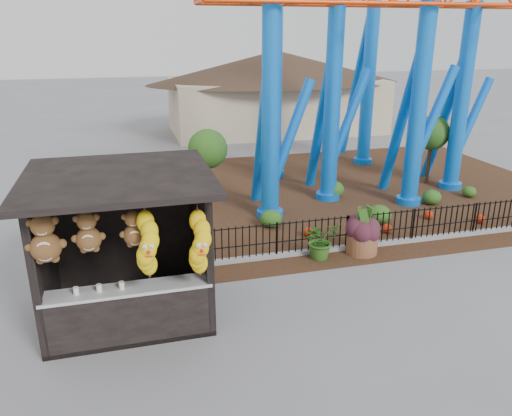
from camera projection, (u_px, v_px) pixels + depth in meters
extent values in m
plane|color=slate|center=(283.00, 323.00, 10.23)|extent=(120.00, 120.00, 0.00)
cube|color=#331E11|center=(319.00, 192.00, 18.48)|extent=(18.00, 12.00, 0.02)
cube|color=gray|center=(386.00, 243.00, 13.91)|extent=(18.00, 0.18, 0.12)
cube|color=black|center=(131.00, 311.00, 10.57)|extent=(3.20, 2.60, 0.10)
cube|color=black|center=(124.00, 226.00, 11.21)|extent=(3.20, 0.12, 3.00)
cube|color=black|center=(43.00, 257.00, 9.71)|extent=(0.12, 2.60, 3.00)
cube|color=black|center=(200.00, 240.00, 10.46)|extent=(0.12, 2.60, 3.00)
cube|color=black|center=(118.00, 177.00, 9.34)|extent=(3.50, 3.40, 0.12)
cube|color=black|center=(35.00, 286.00, 8.59)|extent=(0.14, 0.14, 3.00)
cube|color=black|center=(210.00, 266.00, 9.34)|extent=(0.14, 0.14, 3.00)
cube|color=black|center=(130.00, 316.00, 9.45)|extent=(3.00, 0.50, 1.10)
cube|color=#B7B7BC|center=(128.00, 289.00, 9.26)|extent=(3.10, 0.55, 0.06)
cylinder|color=black|center=(119.00, 209.00, 8.31)|extent=(2.90, 0.04, 0.04)
cylinder|color=blue|center=(271.00, 107.00, 14.88)|extent=(0.56, 0.56, 7.00)
cylinder|color=blue|center=(270.00, 213.00, 16.01)|extent=(0.84, 0.84, 0.24)
cylinder|color=blue|center=(333.00, 95.00, 16.53)|extent=(0.56, 0.56, 7.30)
cylinder|color=blue|center=(328.00, 196.00, 17.72)|extent=(0.84, 0.84, 0.24)
cylinder|color=blue|center=(420.00, 93.00, 16.02)|extent=(0.56, 0.56, 7.50)
cylinder|color=blue|center=(408.00, 200.00, 17.23)|extent=(0.84, 0.84, 0.24)
cylinder|color=blue|center=(462.00, 100.00, 17.87)|extent=(0.56, 0.56, 6.60)
cylinder|color=blue|center=(450.00, 185.00, 18.94)|extent=(0.84, 0.84, 0.24)
cylinder|color=blue|center=(275.00, 56.00, 18.92)|extent=(0.56, 0.56, 9.50)
cylinder|color=blue|center=(274.00, 173.00, 20.48)|extent=(0.84, 0.84, 0.24)
cylinder|color=blue|center=(371.00, 41.00, 20.76)|extent=(0.56, 0.56, 10.50)
cylinder|color=blue|center=(363.00, 161.00, 22.48)|extent=(0.84, 0.84, 0.24)
cylinder|color=blue|center=(263.00, 131.00, 15.99)|extent=(0.36, 2.21, 5.85)
cylinder|color=blue|center=(289.00, 139.00, 15.68)|extent=(1.62, 0.32, 3.73)
cylinder|color=blue|center=(321.00, 118.00, 17.66)|extent=(0.36, 2.29, 6.10)
cylinder|color=blue|center=(346.00, 125.00, 17.34)|extent=(1.67, 0.32, 3.88)
cylinder|color=blue|center=(402.00, 118.00, 17.15)|extent=(0.36, 2.34, 6.26)
cylinder|color=blue|center=(430.00, 126.00, 16.84)|extent=(1.71, 0.32, 3.99)
cylinder|color=blue|center=(444.00, 119.00, 18.96)|extent=(0.36, 2.10, 5.53)
cylinder|color=blue|center=(469.00, 125.00, 18.64)|extent=(1.54, 0.32, 3.52)
cylinder|color=brown|center=(362.00, 243.00, 13.34)|extent=(1.01, 1.01, 0.58)
ellipsoid|color=#371620|center=(364.00, 222.00, 13.14)|extent=(0.70, 0.70, 0.64)
imported|color=#305C1B|center=(321.00, 240.00, 12.98)|extent=(1.07, 0.98, 1.03)
ellipsoid|color=#275017|center=(271.00, 219.00, 15.11)|extent=(0.66, 0.66, 0.53)
ellipsoid|color=#275017|center=(379.00, 214.00, 15.37)|extent=(0.73, 0.73, 0.58)
ellipsoid|color=#275017|center=(432.00, 197.00, 17.09)|extent=(0.63, 0.63, 0.51)
ellipsoid|color=#275017|center=(334.00, 189.00, 17.79)|extent=(0.74, 0.74, 0.59)
ellipsoid|color=#275017|center=(469.00, 192.00, 17.86)|extent=(0.48, 0.48, 0.39)
sphere|color=#B1240B|center=(308.00, 232.00, 14.44)|extent=(0.28, 0.28, 0.28)
sphere|color=#B1240B|center=(387.00, 228.00, 14.69)|extent=(0.28, 0.28, 0.28)
sphere|color=#B1240B|center=(429.00, 215.00, 15.78)|extent=(0.28, 0.28, 0.28)
sphere|color=#B1240B|center=(480.00, 219.00, 15.45)|extent=(0.28, 0.28, 0.28)
cube|color=#BFAD8C|center=(276.00, 105.00, 29.39)|extent=(12.00, 6.00, 3.00)
cone|color=#332319|center=(276.00, 63.00, 28.58)|extent=(15.00, 15.00, 1.80)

